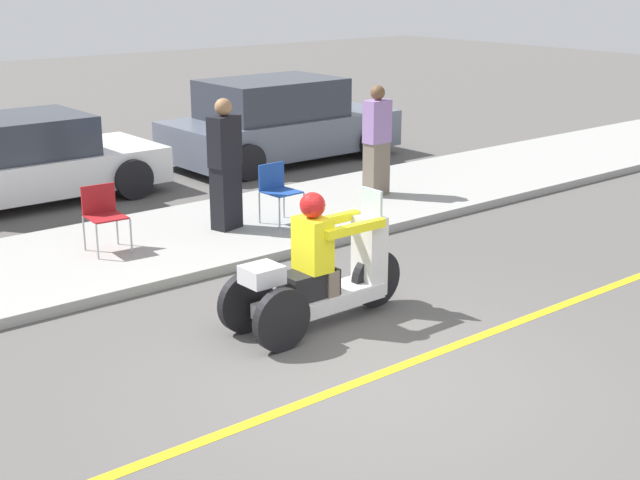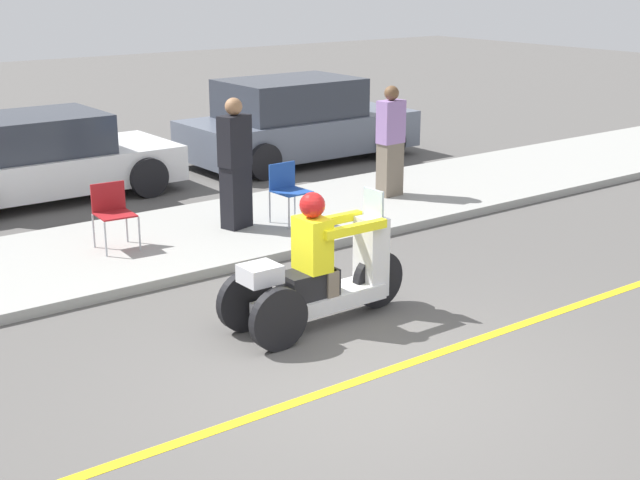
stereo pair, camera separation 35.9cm
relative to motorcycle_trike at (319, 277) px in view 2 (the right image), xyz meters
name	(u,v)px [view 2 (the right image)]	position (x,y,z in m)	size (l,w,h in m)	color
ground_plane	(363,379)	(-0.47, -1.29, -0.51)	(60.00, 60.00, 0.00)	#565451
lane_stripe	(403,365)	(0.01, -1.29, -0.51)	(24.00, 0.12, 0.01)	gold
sidewalk_strip	(136,249)	(-0.47, 3.31, -0.45)	(28.00, 2.80, 0.12)	#9E9E99
motorcycle_trike	(319,277)	(0.00, 0.00, 0.00)	(2.13, 0.70, 1.41)	black
spectator_by_tree	(235,166)	(0.99, 3.21, 0.47)	(0.47, 0.35, 1.78)	black
spectator_mid_group	(390,143)	(3.85, 3.30, 0.43)	(0.42, 0.27, 1.71)	#726656
folding_chair_curbside	(112,209)	(-0.74, 3.37, 0.11)	(0.50, 0.50, 0.82)	#A5A8AD
folding_chair_set_back	(287,186)	(1.71, 3.02, 0.11)	(0.48, 0.48, 0.82)	#A5A8AD
parked_car_lot_far	(37,159)	(-0.44, 6.83, 0.13)	(4.22, 2.05, 1.35)	silver
parked_car_lot_left	(297,123)	(4.53, 6.75, 0.22)	(4.47, 2.11, 1.56)	slate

